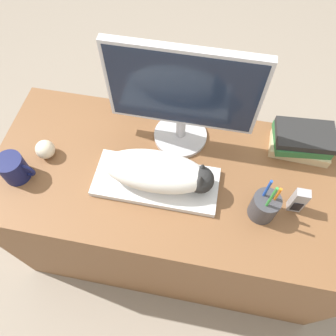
# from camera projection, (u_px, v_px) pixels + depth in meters

# --- Properties ---
(ground_plane) EXTENTS (12.00, 12.00, 0.00)m
(ground_plane) POSITION_uv_depth(u_px,v_px,m) (164.00, 297.00, 1.68)
(ground_plane) COLOR gray
(desk) EXTENTS (1.40, 0.62, 0.73)m
(desk) POSITION_uv_depth(u_px,v_px,m) (176.00, 214.00, 1.51)
(desk) COLOR brown
(desk) RESTS_ON ground_plane
(keyboard) EXTENTS (0.44, 0.19, 0.02)m
(keyboard) POSITION_uv_depth(u_px,v_px,m) (156.00, 182.00, 1.17)
(keyboard) COLOR silver
(keyboard) RESTS_ON desk
(cat) EXTENTS (0.38, 0.15, 0.13)m
(cat) POSITION_uv_depth(u_px,v_px,m) (161.00, 172.00, 1.10)
(cat) COLOR white
(cat) RESTS_ON keyboard
(monitor) EXTENTS (0.51, 0.21, 0.42)m
(monitor) POSITION_uv_depth(u_px,v_px,m) (182.00, 95.00, 1.08)
(monitor) COLOR #B7B7BC
(monitor) RESTS_ON desk
(coffee_mug) EXTENTS (0.13, 0.09, 0.10)m
(coffee_mug) POSITION_uv_depth(u_px,v_px,m) (14.00, 168.00, 1.15)
(coffee_mug) COLOR #141947
(coffee_mug) RESTS_ON desk
(pen_cup) EXTENTS (0.09, 0.09, 0.22)m
(pen_cup) POSITION_uv_depth(u_px,v_px,m) (264.00, 206.00, 1.08)
(pen_cup) COLOR #38383D
(pen_cup) RESTS_ON desk
(baseball) EXTENTS (0.07, 0.07, 0.07)m
(baseball) POSITION_uv_depth(u_px,v_px,m) (45.00, 149.00, 1.21)
(baseball) COLOR beige
(baseball) RESTS_ON desk
(phone) EXTENTS (0.04, 0.03, 0.11)m
(phone) POSITION_uv_depth(u_px,v_px,m) (298.00, 201.00, 1.08)
(phone) COLOR #99999E
(phone) RESTS_ON desk
(book_stack) EXTENTS (0.22, 0.17, 0.10)m
(book_stack) POSITION_uv_depth(u_px,v_px,m) (302.00, 141.00, 1.22)
(book_stack) COLOR #C6B284
(book_stack) RESTS_ON desk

